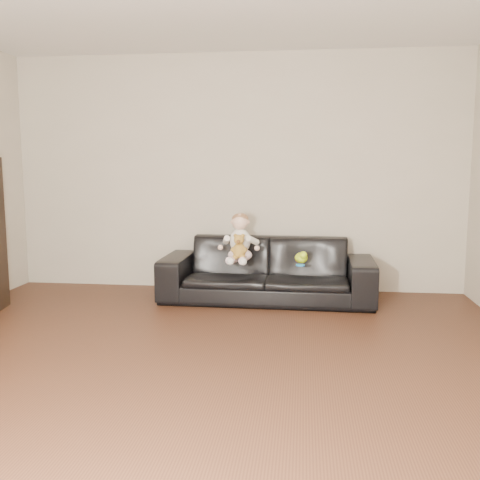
# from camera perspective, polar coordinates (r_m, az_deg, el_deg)

# --- Properties ---
(floor) EXTENTS (5.50, 5.50, 0.00)m
(floor) POSITION_cam_1_polar(r_m,az_deg,el_deg) (3.54, -6.26, -15.08)
(floor) COLOR #492919
(floor) RESTS_ON ground
(wall_back) EXTENTS (5.00, 0.00, 5.00)m
(wall_back) POSITION_cam_1_polar(r_m,az_deg,el_deg) (5.97, -0.46, 7.14)
(wall_back) COLOR #B5AC98
(wall_back) RESTS_ON ground
(sofa) EXTENTS (2.18, 0.89, 0.63)m
(sofa) POSITION_cam_1_polar(r_m,az_deg,el_deg) (5.53, 2.91, -3.18)
(sofa) COLOR black
(sofa) RESTS_ON floor
(baby) EXTENTS (0.35, 0.43, 0.49)m
(baby) POSITION_cam_1_polar(r_m,az_deg,el_deg) (5.39, -0.02, -0.05)
(baby) COLOR #FDD6DD
(baby) RESTS_ON sofa
(teddy_bear) EXTENTS (0.14, 0.14, 0.24)m
(teddy_bear) POSITION_cam_1_polar(r_m,az_deg,el_deg) (5.25, -0.10, -0.72)
(teddy_bear) COLOR #A37C2E
(teddy_bear) RESTS_ON sofa
(toy_green) EXTENTS (0.16, 0.18, 0.11)m
(toy_green) POSITION_cam_1_polar(r_m,az_deg,el_deg) (5.37, 6.55, -1.90)
(toy_green) COLOR #BFE91B
(toy_green) RESTS_ON sofa
(toy_rattle) EXTENTS (0.07, 0.07, 0.07)m
(toy_rattle) POSITION_cam_1_polar(r_m,az_deg,el_deg) (5.40, 6.24, -2.06)
(toy_rattle) COLOR red
(toy_rattle) RESTS_ON sofa
(toy_blue_disc) EXTENTS (0.11, 0.11, 0.01)m
(toy_blue_disc) POSITION_cam_1_polar(r_m,az_deg,el_deg) (5.24, 6.45, -2.67)
(toy_blue_disc) COLOR blue
(toy_blue_disc) RESTS_ON sofa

